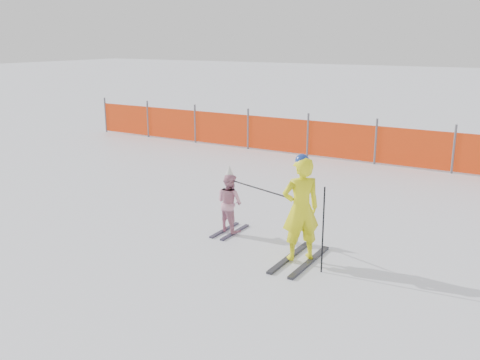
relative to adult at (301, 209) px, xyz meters
The scene contains 5 objects.
ground 1.60m from the adult, behind, with size 120.00×120.00×0.00m, color white.
adult is the anchor object (origin of this frame).
child 1.71m from the adult, 161.84° to the left, with size 0.58×0.88×1.22m.
ski_poles 0.21m from the adult, 168.35° to the left, with size 1.95×0.71×1.30m.
safety_fence 7.72m from the adult, 114.10° to the left, with size 15.91×0.06×1.25m.
Camera 1 is at (4.52, -7.03, 3.35)m, focal length 40.00 mm.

